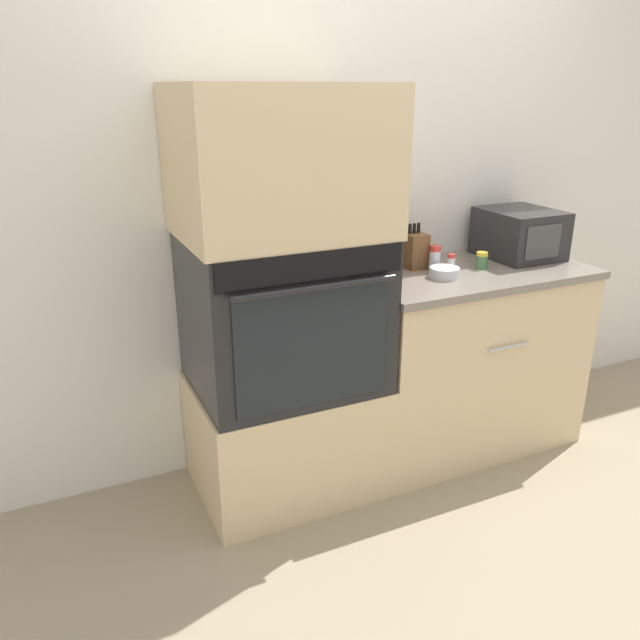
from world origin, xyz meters
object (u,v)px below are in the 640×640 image
condiment_jar_far (482,260)px  condiment_jar_mid (451,263)px  condiment_jar_near (386,265)px  wall_oven (284,312)px  bowl (444,272)px  knife_block (413,250)px  microwave (519,234)px  condiment_jar_back (435,258)px

condiment_jar_far → condiment_jar_mid: bearing=171.6°
condiment_jar_far → condiment_jar_near: bearing=170.8°
condiment_jar_near → condiment_jar_far: bearing=-9.2°
wall_oven → bowl: bearing=-5.2°
bowl → condiment_jar_far: condiment_jar_far is taller
wall_oven → bowl: size_ratio=5.67×
wall_oven → knife_block: wall_oven is taller
condiment_jar_mid → knife_block: bearing=132.9°
microwave → condiment_jar_near: bearing=-178.6°
wall_oven → condiment_jar_near: bearing=6.8°
microwave → condiment_jar_mid: bearing=-171.1°
wall_oven → condiment_jar_near: wall_oven is taller
knife_block → bowl: bearing=-81.0°
knife_block → microwave: bearing=-6.0°
knife_block → condiment_jar_mid: bearing=-47.1°
knife_block → condiment_jar_near: 0.21m
knife_block → bowl: (0.03, -0.21, -0.06)m
wall_oven → condiment_jar_mid: 0.84m
microwave → condiment_jar_back: 0.52m
condiment_jar_far → condiment_jar_back: size_ratio=0.65×
wall_oven → condiment_jar_back: (0.76, 0.04, 0.13)m
knife_block → condiment_jar_back: knife_block is taller
wall_oven → condiment_jar_far: (0.99, -0.01, 0.11)m
condiment_jar_mid → bowl: bearing=-139.1°
wall_oven → condiment_jar_near: size_ratio=7.46×
microwave → knife_block: size_ratio=1.79×
bowl → condiment_jar_mid: condiment_jar_mid is taller
bowl → wall_oven: bearing=174.8°
condiment_jar_far → wall_oven: bearing=179.2°
wall_oven → condiment_jar_mid: size_ratio=9.55×
knife_block → condiment_jar_back: size_ratio=1.75×
microwave → knife_block: bearing=174.0°
microwave → condiment_jar_back: size_ratio=3.14×
condiment_jar_mid → condiment_jar_far: (0.16, -0.02, -0.00)m
condiment_jar_near → condiment_jar_mid: condiment_jar_near is taller
wall_oven → bowl: wall_oven is taller
wall_oven → microwave: size_ratio=2.05×
condiment_jar_mid → condiment_jar_far: bearing=-8.4°
bowl → condiment_jar_mid: (0.09, 0.08, 0.02)m
condiment_jar_mid → condiment_jar_far: size_ratio=1.03×
bowl → condiment_jar_back: 0.12m
bowl → condiment_jar_mid: 0.12m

